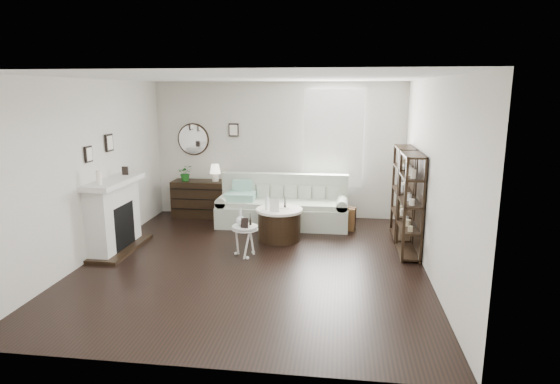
# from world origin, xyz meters

# --- Properties ---
(room) EXTENTS (5.50, 5.50, 5.50)m
(room) POSITION_xyz_m (0.73, 2.70, 1.60)
(room) COLOR black
(room) RESTS_ON ground
(fireplace) EXTENTS (0.50, 1.40, 1.84)m
(fireplace) POSITION_xyz_m (-2.32, 0.30, 0.54)
(fireplace) COLOR silver
(fireplace) RESTS_ON ground
(shelf_unit_far) EXTENTS (0.30, 0.80, 1.60)m
(shelf_unit_far) POSITION_xyz_m (2.33, 1.55, 0.80)
(shelf_unit_far) COLOR black
(shelf_unit_far) RESTS_ON ground
(shelf_unit_near) EXTENTS (0.30, 0.80, 1.60)m
(shelf_unit_near) POSITION_xyz_m (2.33, 0.65, 0.80)
(shelf_unit_near) COLOR black
(shelf_unit_near) RESTS_ON ground
(sofa) EXTENTS (2.45, 0.85, 0.95)m
(sofa) POSITION_xyz_m (0.18, 2.08, 0.32)
(sofa) COLOR #A2AA98
(sofa) RESTS_ON ground
(quilt) EXTENTS (0.57, 0.48, 0.14)m
(quilt) POSITION_xyz_m (-0.62, 1.95, 0.56)
(quilt) COLOR #278F65
(quilt) RESTS_ON sofa
(suitcase) EXTENTS (0.66, 0.33, 0.42)m
(suitcase) POSITION_xyz_m (1.24, 1.93, 0.21)
(suitcase) COLOR brown
(suitcase) RESTS_ON ground
(dresser) EXTENTS (1.11, 0.48, 0.74)m
(dresser) POSITION_xyz_m (-1.56, 2.47, 0.37)
(dresser) COLOR black
(dresser) RESTS_ON ground
(table_lamp) EXTENTS (0.23, 0.23, 0.34)m
(table_lamp) POSITION_xyz_m (-1.24, 2.47, 0.91)
(table_lamp) COLOR white
(table_lamp) RESTS_ON dresser
(potted_plant) EXTENTS (0.36, 0.34, 0.32)m
(potted_plant) POSITION_xyz_m (-1.84, 2.42, 0.90)
(potted_plant) COLOR #1B611B
(potted_plant) RESTS_ON dresser
(drum_table) EXTENTS (0.80, 0.80, 0.55)m
(drum_table) POSITION_xyz_m (0.23, 1.15, 0.28)
(drum_table) COLOR black
(drum_table) RESTS_ON ground
(pedestal_table) EXTENTS (0.41, 0.41, 0.49)m
(pedestal_table) POSITION_xyz_m (-0.18, 0.25, 0.45)
(pedestal_table) COLOR white
(pedestal_table) RESTS_ON ground
(eiffel_drum) EXTENTS (0.13, 0.13, 0.17)m
(eiffel_drum) POSITION_xyz_m (0.32, 1.20, 0.64)
(eiffel_drum) COLOR black
(eiffel_drum) RESTS_ON drum_table
(bottle_drum) EXTENTS (0.06, 0.06, 0.27)m
(bottle_drum) POSITION_xyz_m (0.04, 1.06, 0.69)
(bottle_drum) COLOR silver
(bottle_drum) RESTS_ON drum_table
(card_frame_drum) EXTENTS (0.16, 0.06, 0.21)m
(card_frame_drum) POSITION_xyz_m (0.18, 0.95, 0.66)
(card_frame_drum) COLOR silver
(card_frame_drum) RESTS_ON drum_table
(eiffel_ped) EXTENTS (0.12, 0.12, 0.17)m
(eiffel_ped) POSITION_xyz_m (-0.10, 0.28, 0.57)
(eiffel_ped) COLOR black
(eiffel_ped) RESTS_ON pedestal_table
(flask_ped) EXTENTS (0.15, 0.15, 0.27)m
(flask_ped) POSITION_xyz_m (-0.25, 0.27, 0.63)
(flask_ped) COLOR silver
(flask_ped) RESTS_ON pedestal_table
(card_frame_ped) EXTENTS (0.12, 0.07, 0.16)m
(card_frame_ped) POSITION_xyz_m (-0.16, 0.15, 0.57)
(card_frame_ped) COLOR black
(card_frame_ped) RESTS_ON pedestal_table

